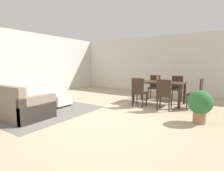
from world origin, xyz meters
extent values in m
plane|color=tan|center=(0.00, 0.00, 0.00)|extent=(10.80, 10.80, 0.00)
cube|color=silver|center=(0.00, 5.00, 1.35)|extent=(9.00, 0.12, 2.70)
cube|color=silver|center=(-4.50, 0.50, 1.35)|extent=(0.12, 11.00, 2.70)
cube|color=slate|center=(-2.07, -0.39, 0.00)|extent=(3.00, 2.80, 0.01)
cube|color=gray|center=(-2.10, -1.04, 0.21)|extent=(2.19, 0.96, 0.42)
cube|color=gray|center=(-1.08, -1.04, 0.31)|extent=(0.14, 0.96, 0.62)
cube|color=beige|center=(-2.10, -1.18, 0.60)|extent=(0.37, 0.14, 0.37)
cube|color=beige|center=(-1.53, -1.16, 0.62)|extent=(0.41, 0.13, 0.40)
cube|color=silver|center=(-2.03, 0.26, 0.22)|extent=(0.92, 0.59, 0.32)
cylinder|color=#332319|center=(-2.44, 0.51, 0.03)|extent=(0.05, 0.05, 0.06)
cylinder|color=#332319|center=(-1.62, 0.51, 0.03)|extent=(0.05, 0.05, 0.06)
cylinder|color=#332319|center=(-2.44, 0.01, 0.03)|extent=(0.05, 0.05, 0.06)
cylinder|color=#332319|center=(-1.62, 0.01, 0.03)|extent=(0.05, 0.05, 0.06)
cylinder|color=brown|center=(-3.33, -0.84, 0.26)|extent=(0.04, 0.04, 0.51)
cube|color=#332319|center=(0.69, 2.41, 0.74)|extent=(1.67, 0.90, 0.04)
cube|color=#332319|center=(-0.09, 2.80, 0.36)|extent=(0.07, 0.07, 0.72)
cube|color=#332319|center=(1.46, 2.80, 0.36)|extent=(0.07, 0.07, 0.72)
cube|color=#332319|center=(-0.09, 2.02, 0.36)|extent=(0.07, 0.07, 0.72)
cube|color=#332319|center=(1.46, 2.02, 0.36)|extent=(0.07, 0.07, 0.72)
cube|color=#332319|center=(0.30, 1.70, 0.43)|extent=(0.41, 0.41, 0.04)
cube|color=#332319|center=(0.30, 1.52, 0.69)|extent=(0.40, 0.05, 0.47)
cylinder|color=#332319|center=(0.13, 1.87, 0.21)|extent=(0.04, 0.04, 0.41)
cylinder|color=#332319|center=(0.47, 1.87, 0.21)|extent=(0.04, 0.04, 0.41)
cylinder|color=#332319|center=(0.13, 1.53, 0.21)|extent=(0.04, 0.04, 0.41)
cylinder|color=#332319|center=(0.47, 1.53, 0.21)|extent=(0.04, 0.04, 0.41)
cube|color=#332319|center=(1.12, 1.68, 0.43)|extent=(0.43, 0.43, 0.04)
cube|color=#332319|center=(1.13, 1.50, 0.69)|extent=(0.40, 0.07, 0.47)
cylinder|color=#332319|center=(0.93, 1.83, 0.21)|extent=(0.04, 0.04, 0.41)
cylinder|color=#332319|center=(1.27, 1.86, 0.21)|extent=(0.04, 0.04, 0.41)
cylinder|color=#332319|center=(0.96, 1.50, 0.21)|extent=(0.04, 0.04, 0.41)
cylinder|color=#332319|center=(1.30, 1.52, 0.21)|extent=(0.04, 0.04, 0.41)
cube|color=#332319|center=(0.27, 3.10, 0.43)|extent=(0.42, 0.42, 0.04)
cube|color=#332319|center=(0.25, 3.28, 0.69)|extent=(0.40, 0.06, 0.47)
cylinder|color=#332319|center=(0.45, 2.94, 0.21)|extent=(0.04, 0.04, 0.41)
cylinder|color=#332319|center=(0.11, 2.92, 0.21)|extent=(0.04, 0.04, 0.41)
cylinder|color=#332319|center=(0.42, 3.28, 0.21)|extent=(0.04, 0.04, 0.41)
cylinder|color=#332319|center=(0.09, 3.26, 0.21)|extent=(0.04, 0.04, 0.41)
cube|color=#332319|center=(1.08, 3.17, 0.43)|extent=(0.41, 0.41, 0.04)
cube|color=#332319|center=(1.08, 3.35, 0.69)|extent=(0.40, 0.05, 0.47)
cylinder|color=#332319|center=(1.24, 3.00, 0.21)|extent=(0.04, 0.04, 0.41)
cylinder|color=#332319|center=(0.90, 3.01, 0.21)|extent=(0.04, 0.04, 0.41)
cylinder|color=#332319|center=(1.25, 3.34, 0.21)|extent=(0.04, 0.04, 0.41)
cylinder|color=#332319|center=(0.91, 3.35, 0.21)|extent=(0.04, 0.04, 0.41)
cube|color=#332319|center=(1.82, 2.37, 0.43)|extent=(0.42, 0.42, 0.04)
cube|color=#332319|center=(2.00, 2.37, 0.69)|extent=(0.06, 0.40, 0.47)
cylinder|color=#332319|center=(1.65, 2.21, 0.21)|extent=(0.04, 0.04, 0.41)
cylinder|color=#332319|center=(1.66, 2.55, 0.21)|extent=(0.04, 0.04, 0.41)
cylinder|color=#332319|center=(1.99, 2.20, 0.21)|extent=(0.04, 0.04, 0.41)
cylinder|color=#332319|center=(2.00, 2.54, 0.21)|extent=(0.04, 0.04, 0.41)
cylinder|color=#B26659|center=(0.64, 2.42, 0.86)|extent=(0.09, 0.09, 0.20)
cylinder|color=#996B4C|center=(2.15, 0.91, 0.13)|extent=(0.28, 0.28, 0.26)
sphere|color=#2D6633|center=(2.15, 0.91, 0.49)|extent=(0.55, 0.55, 0.55)
camera|label=1|loc=(2.61, -3.49, 1.36)|focal=28.24mm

